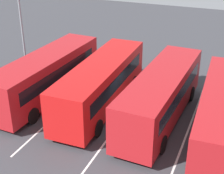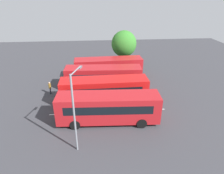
% 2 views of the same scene
% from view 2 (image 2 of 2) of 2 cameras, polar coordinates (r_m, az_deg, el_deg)
% --- Properties ---
extents(ground_plane, '(66.86, 66.86, 0.00)m').
position_cam_2_polar(ground_plane, '(26.96, -1.72, -2.30)').
color(ground_plane, '#38383D').
extents(bus_far_left, '(10.64, 2.99, 3.18)m').
position_cam_2_polar(bus_far_left, '(31.82, -1.06, 5.66)').
color(bus_far_left, '#AD191E').
rests_on(bus_far_left, ground).
extents(bus_center_left, '(10.66, 3.07, 3.18)m').
position_cam_2_polar(bus_center_left, '(28.20, -2.55, 2.95)').
color(bus_center_left, '#AD191E').
rests_on(bus_center_left, ground).
extents(bus_center_right, '(10.59, 2.78, 3.18)m').
position_cam_2_polar(bus_center_right, '(24.42, -2.29, -0.80)').
color(bus_center_right, red).
rests_on(bus_center_right, ground).
extents(bus_far_right, '(10.67, 3.09, 3.18)m').
position_cam_2_polar(bus_far_right, '(20.82, -1.17, -5.81)').
color(bus_far_right, '#AD191E').
rests_on(bus_far_right, ground).
extents(pedestrian, '(0.36, 0.36, 1.75)m').
position_cam_2_polar(pedestrian, '(28.07, -17.29, 0.02)').
color(pedestrian, '#232833').
rests_on(pedestrian, ground).
extents(street_lamp, '(0.86, 2.29, 7.15)m').
position_cam_2_polar(street_lamp, '(16.46, -10.57, -5.88)').
color(street_lamp, gray).
rests_on(street_lamp, ground).
extents(depot_tree, '(4.45, 4.00, 6.51)m').
position_cam_2_polar(depot_tree, '(36.52, 3.42, 12.18)').
color(depot_tree, '#4C3823').
rests_on(depot_tree, ground).
extents(lane_stripe_outer_left, '(13.40, 0.17, 0.01)m').
position_cam_2_polar(lane_stripe_outer_left, '(30.72, -2.20, 1.35)').
color(lane_stripe_outer_left, silver).
rests_on(lane_stripe_outer_left, ground).
extents(lane_stripe_inner_left, '(13.40, 0.17, 0.01)m').
position_cam_2_polar(lane_stripe_inner_left, '(26.96, -1.72, -2.29)').
color(lane_stripe_inner_left, silver).
rests_on(lane_stripe_inner_left, ground).
extents(lane_stripe_inner_right, '(13.40, 0.17, 0.01)m').
position_cam_2_polar(lane_stripe_inner_right, '(23.35, -1.08, -7.08)').
color(lane_stripe_inner_right, silver).
rests_on(lane_stripe_inner_right, ground).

